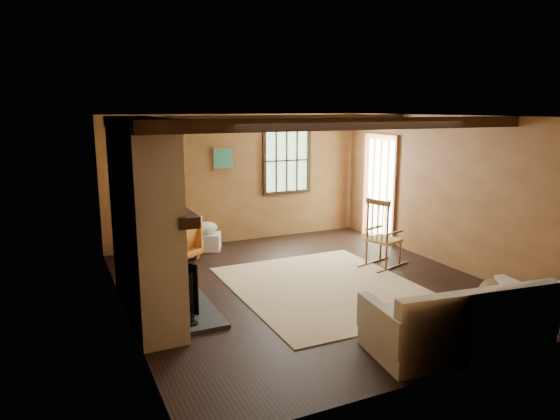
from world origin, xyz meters
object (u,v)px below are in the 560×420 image
fireplace (145,226)px  laundry_basket (206,242)px  rocking_chair (382,238)px  armchair (167,239)px  sofa (460,325)px

fireplace → laundry_basket: fireplace is taller
rocking_chair → armchair: size_ratio=1.31×
sofa → laundry_basket: bearing=112.4°
laundry_basket → sofa: bearing=-74.7°
fireplace → rocking_chair: fireplace is taller
rocking_chair → sofa: size_ratio=0.56×
laundry_basket → armchair: 0.91m
sofa → laundry_basket: sofa is taller
sofa → armchair: bearing=122.5°
armchair → fireplace: bearing=36.0°
laundry_basket → armchair: armchair is taller
sofa → armchair: size_ratio=2.35×
laundry_basket → armchair: size_ratio=0.59×
rocking_chair → armchair: 3.51m
rocking_chair → sofa: rocking_chair is taller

